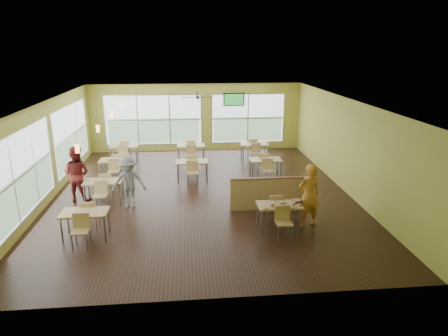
{
  "coord_description": "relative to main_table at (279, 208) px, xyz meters",
  "views": [
    {
      "loc": [
        -0.48,
        -12.93,
        4.92
      ],
      "look_at": [
        0.69,
        -0.76,
        1.14
      ],
      "focal_mm": 32.0,
      "sensor_mm": 36.0,
      "label": 1
    }
  ],
  "objects": [
    {
      "name": "cup_blue",
      "position": [
        -0.26,
        -0.19,
        0.19
      ],
      "size": [
        0.09,
        0.09,
        0.33
      ],
      "color": "white",
      "rests_on": "main_table"
    },
    {
      "name": "wrapper_right",
      "position": [
        0.29,
        -0.3,
        0.14
      ],
      "size": [
        0.18,
        0.17,
        0.04
      ],
      "primitive_type": "ellipsoid",
      "rotation": [
        0.0,
        0.0,
        -0.31
      ],
      "color": "tan",
      "rests_on": "main_table"
    },
    {
      "name": "food_basket",
      "position": [
        0.5,
        0.13,
        0.15
      ],
      "size": [
        0.27,
        0.27,
        0.06
      ],
      "color": "black",
      "rests_on": "main_table"
    },
    {
      "name": "main_table",
      "position": [
        0.0,
        0.0,
        0.0
      ],
      "size": [
        1.22,
        1.52,
        0.87
      ],
      "color": "tan",
      "rests_on": "floor"
    },
    {
      "name": "half_wall_divider",
      "position": [
        0.0,
        1.45,
        -0.11
      ],
      "size": [
        2.4,
        0.14,
        1.04
      ],
      "color": "tan",
      "rests_on": "floor"
    },
    {
      "name": "cup_red_far",
      "position": [
        0.34,
        -0.15,
        0.18
      ],
      "size": [
        0.09,
        0.09,
        0.32
      ],
      "color": "white",
      "rests_on": "main_table"
    },
    {
      "name": "wrapper_mid",
      "position": [
        0.12,
        0.05,
        0.14
      ],
      "size": [
        0.23,
        0.22,
        0.05
      ],
      "primitive_type": "ellipsoid",
      "rotation": [
        0.0,
        0.0,
        -0.34
      ],
      "color": "tan",
      "rests_on": "main_table"
    },
    {
      "name": "cup_yellow",
      "position": [
        -0.19,
        -0.11,
        0.18
      ],
      "size": [
        0.08,
        0.08,
        0.3
      ],
      "color": "white",
      "rests_on": "main_table"
    },
    {
      "name": "window_bays",
      "position": [
        -4.65,
        6.08,
        0.85
      ],
      "size": [
        9.24,
        10.24,
        2.38
      ],
      "color": "white",
      "rests_on": "room"
    },
    {
      "name": "pendant_lights",
      "position": [
        -5.2,
        3.68,
        1.82
      ],
      "size": [
        0.11,
        7.31,
        0.86
      ],
      "color": "#2D2119",
      "rests_on": "ceiling"
    },
    {
      "name": "cup_red_near",
      "position": [
        0.04,
        -0.06,
        0.18
      ],
      "size": [
        0.09,
        0.09,
        0.32
      ],
      "color": "white",
      "rests_on": "main_table"
    },
    {
      "name": "patron_maroon",
      "position": [
        -6.07,
        2.77,
        0.28
      ],
      "size": [
        1.04,
        0.9,
        1.83
      ],
      "primitive_type": "imported",
      "rotation": [
        0.0,
        0.0,
        2.89
      ],
      "color": "maroon",
      "rests_on": "floor"
    },
    {
      "name": "ceiling_fan",
      "position": [
        -2.0,
        6.0,
        2.32
      ],
      "size": [
        1.25,
        1.25,
        0.29
      ],
      "color": "#2D2119",
      "rests_on": "ceiling"
    },
    {
      "name": "patron_grey",
      "position": [
        -4.32,
        2.07,
        0.19
      ],
      "size": [
        1.08,
        0.64,
        1.65
      ],
      "primitive_type": "imported",
      "rotation": [
        0.0,
        0.0,
        0.02
      ],
      "color": "slate",
      "rests_on": "floor"
    },
    {
      "name": "dining_tables",
      "position": [
        -3.05,
        4.71,
        -0.0
      ],
      "size": [
        6.92,
        8.72,
        0.87
      ],
      "color": "tan",
      "rests_on": "floor"
    },
    {
      "name": "ketchup_cup",
      "position": [
        0.55,
        -0.16,
        0.13
      ],
      "size": [
        0.06,
        0.06,
        0.02
      ],
      "primitive_type": "cylinder",
      "color": "#A3200D",
      "rests_on": "main_table"
    },
    {
      "name": "room",
      "position": [
        -2.0,
        3.0,
        0.97
      ],
      "size": [
        12.0,
        12.04,
        3.2
      ],
      "color": "black",
      "rests_on": "ground"
    },
    {
      "name": "man_plaid",
      "position": [
        0.87,
        0.17,
        0.29
      ],
      "size": [
        0.75,
        0.58,
        1.83
      ],
      "primitive_type": "imported",
      "rotation": [
        0.0,
        0.0,
        3.37
      ],
      "color": "#CC5F16",
      "rests_on": "floor"
    },
    {
      "name": "wrapper_left",
      "position": [
        -0.42,
        -0.3,
        0.14
      ],
      "size": [
        0.18,
        0.17,
        0.04
      ],
      "primitive_type": "ellipsoid",
      "rotation": [
        0.0,
        0.0,
        -0.25
      ],
      "color": "tan",
      "rests_on": "main_table"
    },
    {
      "name": "tv_backwall",
      "position": [
        -0.2,
        8.9,
        1.82
      ],
      "size": [
        1.0,
        0.07,
        0.6
      ],
      "color": "black",
      "rests_on": "wall_back"
    }
  ]
}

